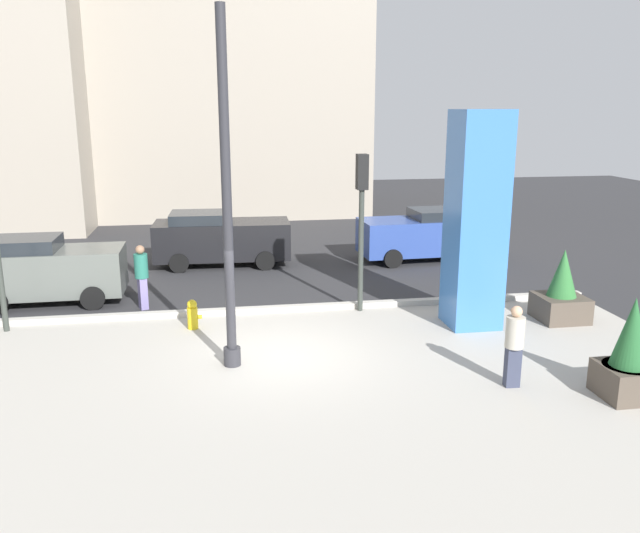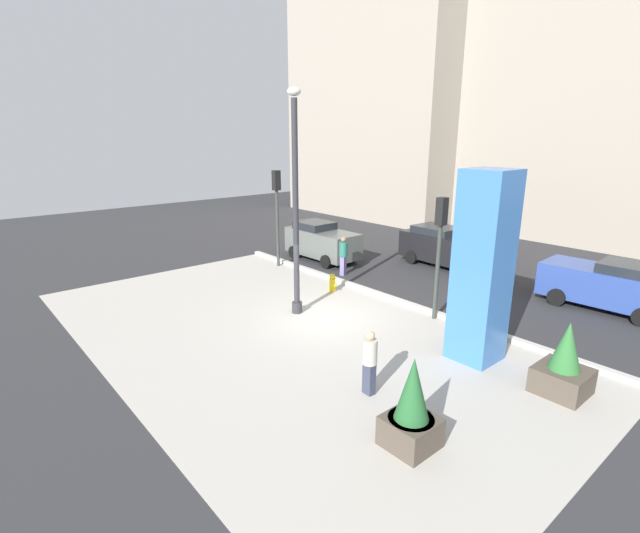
{
  "view_description": "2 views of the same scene",
  "coord_description": "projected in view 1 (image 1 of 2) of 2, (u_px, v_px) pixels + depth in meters",
  "views": [
    {
      "loc": [
        -1.25,
        -13.26,
        5.32
      ],
      "look_at": [
        0.79,
        -0.75,
        2.18
      ],
      "focal_mm": 36.19,
      "sensor_mm": 36.0,
      "label": 1
    },
    {
      "loc": [
        11.19,
        -9.78,
        6.13
      ],
      "look_at": [
        0.56,
        -0.67,
        2.11
      ],
      "focal_mm": 26.05,
      "sensor_mm": 36.0,
      "label": 2
    }
  ],
  "objects": [
    {
      "name": "ground_plane",
      "position": [
        265.0,
        303.0,
        18.01
      ],
      "size": [
        60.0,
        60.0,
        0.0
      ],
      "primitive_type": "plane",
      "color": "#2D2D30"
    },
    {
      "name": "plaza_pavement",
      "position": [
        289.0,
        395.0,
        12.27
      ],
      "size": [
        18.0,
        10.0,
        0.02
      ],
      "primitive_type": "cube",
      "color": "#ADA89E",
      "rests_on": "ground_plane"
    },
    {
      "name": "fire_hydrant",
      "position": [
        193.0,
        315.0,
        15.81
      ],
      "size": [
        0.36,
        0.26,
        0.75
      ],
      "color": "gold",
      "rests_on": "ground_plane"
    },
    {
      "name": "pedestrian_by_curb",
      "position": [
        514.0,
        342.0,
        12.4
      ],
      "size": [
        0.38,
        0.38,
        1.65
      ],
      "color": "#33384C",
      "rests_on": "ground_plane"
    },
    {
      "name": "pedestrian_crossing",
      "position": [
        142.0,
        274.0,
        17.25
      ],
      "size": [
        0.46,
        0.46,
        1.76
      ],
      "color": "slate",
      "rests_on": "ground_plane"
    },
    {
      "name": "curb_strip",
      "position": [
        267.0,
        310.0,
        17.15
      ],
      "size": [
        18.0,
        0.24,
        0.16
      ],
      "primitive_type": "cube",
      "color": "#B7B2A8",
      "rests_on": "ground_plane"
    },
    {
      "name": "potted_plant_by_pillar",
      "position": [
        561.0,
        293.0,
        16.39
      ],
      "size": [
        1.17,
        1.17,
        1.86
      ],
      "color": "#4C4238",
      "rests_on": "ground_plane"
    },
    {
      "name": "car_intersection",
      "position": [
        220.0,
        238.0,
        22.13
      ],
      "size": [
        4.64,
        2.15,
        1.85
      ],
      "color": "black",
      "rests_on": "ground_plane"
    },
    {
      "name": "art_pillar_blue",
      "position": [
        476.0,
        221.0,
        15.59
      ],
      "size": [
        1.22,
        1.22,
        5.27
      ],
      "primitive_type": "cube",
      "color": "#3870BC",
      "rests_on": "ground_plane"
    },
    {
      "name": "highrise_across_street",
      "position": [
        218.0,
        31.0,
        33.35
      ],
      "size": [
        14.23,
        10.44,
        18.25
      ],
      "primitive_type": "cube",
      "color": "#9E9384",
      "rests_on": "ground_plane"
    },
    {
      "name": "lamp_post",
      "position": [
        226.0,
        192.0,
        12.77
      ],
      "size": [
        0.44,
        0.44,
        7.53
      ],
      "color": "#2D2D33",
      "rests_on": "ground_plane"
    },
    {
      "name": "car_passing_lane",
      "position": [
        47.0,
        270.0,
        17.81
      ],
      "size": [
        3.98,
        1.96,
        1.87
      ],
      "color": "#565B56",
      "rests_on": "ground_plane"
    },
    {
      "name": "traffic_light_corner",
      "position": [
        362.0,
        206.0,
        16.64
      ],
      "size": [
        0.28,
        0.42,
        4.17
      ],
      "color": "#333833",
      "rests_on": "ground_plane"
    },
    {
      "name": "potted_plant_curbside",
      "position": [
        629.0,
        357.0,
        11.96
      ],
      "size": [
        0.99,
        0.99,
        1.97
      ],
      "color": "#4C4238",
      "rests_on": "ground_plane"
    },
    {
      "name": "car_curb_west",
      "position": [
        423.0,
        234.0,
        22.88
      ],
      "size": [
        4.47,
        2.2,
        1.81
      ],
      "color": "#2D4793",
      "rests_on": "ground_plane"
    }
  ]
}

